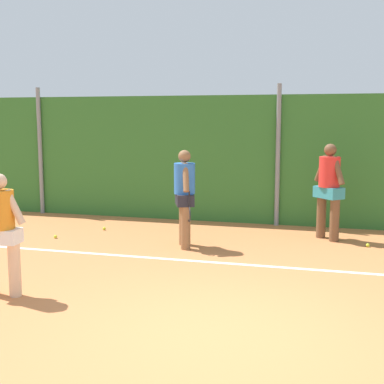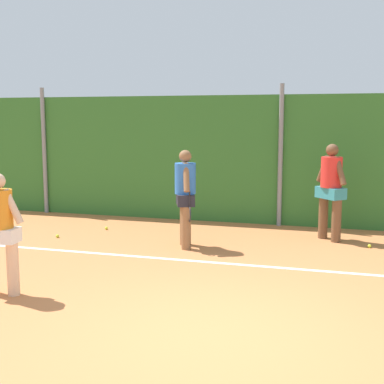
# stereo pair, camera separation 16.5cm
# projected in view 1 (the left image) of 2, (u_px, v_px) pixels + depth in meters

# --- Properties ---
(ground_plane) EXTENTS (30.64, 30.64, 0.00)m
(ground_plane) POSITION_uv_depth(u_px,v_px,m) (245.00, 283.00, 7.43)
(ground_plane) COLOR #C67542
(hedge_fence_backdrop) EXTENTS (19.91, 0.25, 2.82)m
(hedge_fence_backdrop) POSITION_uv_depth(u_px,v_px,m) (279.00, 160.00, 11.40)
(hedge_fence_backdrop) COLOR #33702D
(hedge_fence_backdrop) RESTS_ON ground_plane
(fence_post_left) EXTENTS (0.10, 0.10, 3.05)m
(fence_post_left) POSITION_uv_depth(u_px,v_px,m) (40.00, 151.00, 12.70)
(fence_post_left) COLOR gray
(fence_post_left) RESTS_ON ground_plane
(fence_post_center) EXTENTS (0.10, 0.10, 3.05)m
(fence_post_center) POSITION_uv_depth(u_px,v_px,m) (278.00, 156.00, 11.22)
(fence_post_center) COLOR gray
(fence_post_center) RESTS_ON ground_plane
(court_baseline_paint) EXTENTS (14.55, 0.10, 0.01)m
(court_baseline_paint) POSITION_uv_depth(u_px,v_px,m) (254.00, 265.00, 8.31)
(court_baseline_paint) COLOR white
(court_baseline_paint) RESTS_ON ground_plane
(player_foreground_near) EXTENTS (0.68, 0.35, 1.63)m
(player_foreground_near) POSITION_uv_depth(u_px,v_px,m) (1.00, 228.00, 6.79)
(player_foreground_near) COLOR beige
(player_foreground_near) RESTS_ON ground_plane
(player_midcourt) EXTENTS (0.47, 0.74, 1.77)m
(player_midcourt) POSITION_uv_depth(u_px,v_px,m) (185.00, 193.00, 9.38)
(player_midcourt) COLOR #8C603D
(player_midcourt) RESTS_ON ground_plane
(player_backcourt_far) EXTENTS (0.60, 0.61, 1.85)m
(player_backcourt_far) POSITION_uv_depth(u_px,v_px,m) (329.00, 186.00, 9.97)
(player_backcourt_far) COLOR brown
(player_backcourt_far) RESTS_ON ground_plane
(tennis_ball_1) EXTENTS (0.07, 0.07, 0.07)m
(tennis_ball_1) POSITION_uv_depth(u_px,v_px,m) (368.00, 245.00, 9.50)
(tennis_ball_1) COLOR #CCDB33
(tennis_ball_1) RESTS_ON ground_plane
(tennis_ball_3) EXTENTS (0.07, 0.07, 0.07)m
(tennis_ball_3) POSITION_uv_depth(u_px,v_px,m) (104.00, 229.00, 10.93)
(tennis_ball_3) COLOR #CCDB33
(tennis_ball_3) RESTS_ON ground_plane
(tennis_ball_4) EXTENTS (0.07, 0.07, 0.07)m
(tennis_ball_4) POSITION_uv_depth(u_px,v_px,m) (55.00, 237.00, 10.19)
(tennis_ball_4) COLOR #CCDB33
(tennis_ball_4) RESTS_ON ground_plane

